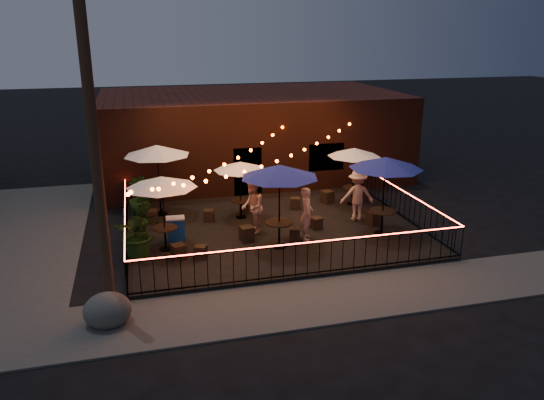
{
  "coord_description": "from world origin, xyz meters",
  "views": [
    {
      "loc": [
        -4.48,
        -15.11,
        6.92
      ],
      "look_at": [
        0.02,
        2.08,
        1.16
      ],
      "focal_mm": 35.0,
      "sensor_mm": 36.0,
      "label": 1
    }
  ],
  "objects": [
    {
      "name": "ground",
      "position": [
        0.0,
        0.0,
        0.0
      ],
      "size": [
        110.0,
        110.0,
        0.0
      ],
      "primitive_type": "plane",
      "color": "black",
      "rests_on": "ground"
    },
    {
      "name": "patio",
      "position": [
        0.0,
        2.0,
        0.07
      ],
      "size": [
        10.0,
        8.0,
        0.15
      ],
      "primitive_type": "cube",
      "color": "black",
      "rests_on": "ground"
    },
    {
      "name": "sidewalk",
      "position": [
        0.0,
        -3.25,
        0.03
      ],
      "size": [
        18.0,
        2.5,
        0.05
      ],
      "primitive_type": "cube",
      "color": "#474442",
      "rests_on": "ground"
    },
    {
      "name": "brick_building",
      "position": [
        1.0,
        9.99,
        2.0
      ],
      "size": [
        14.0,
        8.0,
        4.0
      ],
      "color": "#3C1A10",
      "rests_on": "ground"
    },
    {
      "name": "utility_pole",
      "position": [
        -5.4,
        -2.6,
        4.0
      ],
      "size": [
        0.26,
        0.26,
        8.0
      ],
      "primitive_type": "cylinder",
      "color": "#3D2719",
      "rests_on": "ground"
    },
    {
      "name": "fence_front",
      "position": [
        0.0,
        -2.0,
        0.66
      ],
      "size": [
        10.0,
        0.04,
        1.04
      ],
      "color": "black",
      "rests_on": "patio"
    },
    {
      "name": "fence_left",
      "position": [
        -5.0,
        2.0,
        0.66
      ],
      "size": [
        0.04,
        8.0,
        1.04
      ],
      "rotation": [
        0.0,
        0.0,
        1.57
      ],
      "color": "black",
      "rests_on": "patio"
    },
    {
      "name": "fence_right",
      "position": [
        5.0,
        2.0,
        0.66
      ],
      "size": [
        0.04,
        8.0,
        1.04
      ],
      "rotation": [
        0.0,
        0.0,
        1.57
      ],
      "color": "black",
      "rests_on": "patio"
    },
    {
      "name": "festoon_lights",
      "position": [
        -1.01,
        1.7,
        2.52
      ],
      "size": [
        10.02,
        8.72,
        1.32
      ],
      "color": "#F23C04",
      "rests_on": "ground"
    },
    {
      "name": "cafe_table_0",
      "position": [
        -3.8,
        0.97,
        2.37
      ],
      "size": [
        2.57,
        2.57,
        2.43
      ],
      "rotation": [
        0.0,
        0.0,
        -0.18
      ],
      "color": "black",
      "rests_on": "patio"
    },
    {
      "name": "cafe_table_1",
      "position": [
        -3.75,
        4.47,
        2.61
      ],
      "size": [
        2.89,
        2.89,
        2.69
      ],
      "rotation": [
        0.0,
        0.0,
        0.2
      ],
      "color": "black",
      "rests_on": "patio"
    },
    {
      "name": "cafe_table_2",
      "position": [
        -0.21,
        0.26,
        2.66
      ],
      "size": [
        2.82,
        2.82,
        2.75
      ],
      "rotation": [
        0.0,
        0.0,
        0.14
      ],
      "color": "black",
      "rests_on": "patio"
    },
    {
      "name": "cafe_table_3",
      "position": [
        -0.86,
        3.32,
        2.12
      ],
      "size": [
        2.4,
        2.4,
        2.15
      ],
      "rotation": [
        0.0,
        0.0,
        -0.26
      ],
      "color": "black",
      "rests_on": "patio"
    },
    {
      "name": "cafe_table_4",
      "position": [
        3.52,
        0.48,
        2.63
      ],
      "size": [
        3.07,
        3.07,
        2.72
      ],
      "rotation": [
        0.0,
        0.0,
        0.29
      ],
      "color": "black",
      "rests_on": "patio"
    },
    {
      "name": "cafe_table_5",
      "position": [
        3.8,
        3.76,
        2.26
      ],
      "size": [
        2.69,
        2.69,
        2.31
      ],
      "rotation": [
        0.0,
        0.0,
        0.35
      ],
      "color": "black",
      "rests_on": "patio"
    },
    {
      "name": "bistro_chair_0",
      "position": [
        -3.46,
        0.14,
        0.38
      ],
      "size": [
        0.49,
        0.49,
        0.47
      ],
      "primitive_type": "cube",
      "rotation": [
        0.0,
        0.0,
        0.29
      ],
      "color": "black",
      "rests_on": "patio"
    },
    {
      "name": "bistro_chair_1",
      "position": [
        -2.8,
        0.01,
        0.35
      ],
      "size": [
        0.46,
        0.46,
        0.41
      ],
      "primitive_type": "cube",
      "rotation": [
        0.0,
        0.0,
        2.71
      ],
      "color": "black",
      "rests_on": "patio"
    },
    {
      "name": "bistro_chair_2",
      "position": [
        -4.1,
        3.6,
        0.39
      ],
      "size": [
        0.42,
        0.42,
        0.48
      ],
      "primitive_type": "cube",
      "rotation": [
        0.0,
        0.0,
        -0.04
      ],
      "color": "black",
      "rests_on": "patio"
    },
    {
      "name": "bistro_chair_3",
      "position": [
        -2.07,
        3.26,
        0.36
      ],
      "size": [
        0.44,
        0.44,
        0.42
      ],
      "primitive_type": "cube",
      "rotation": [
        0.0,
        0.0,
        2.88
      ],
      "color": "black",
      "rests_on": "patio"
    },
    {
      "name": "bistro_chair_4",
      "position": [
        -1.13,
        1.03,
        0.4
      ],
      "size": [
        0.48,
        0.48,
        0.5
      ],
      "primitive_type": "cube",
      "rotation": [
        0.0,
        0.0,
        0.17
      ],
      "color": "black",
      "rests_on": "patio"
    },
    {
      "name": "bistro_chair_5",
      "position": [
        0.45,
        0.71,
        0.35
      ],
      "size": [
        0.43,
        0.43,
        0.41
      ],
      "primitive_type": "cube",
      "rotation": [
        0.0,
        0.0,
        2.85
      ],
      "color": "black",
      "rests_on": "patio"
    },
    {
      "name": "bistro_chair_6",
      "position": [
        -0.63,
        3.73,
        0.35
      ],
      "size": [
        0.45,
        0.45,
        0.41
      ],
      "primitive_type": "cube",
      "rotation": [
        0.0,
        0.0,
        -0.41
      ],
      "color": "black",
      "rests_on": "patio"
    },
    {
      "name": "bistro_chair_7",
      "position": [
        1.42,
        3.8,
        0.37
      ],
      "size": [
        0.49,
        0.49,
        0.44
      ],
      "primitive_type": "cube",
      "rotation": [
        0.0,
        0.0,
        2.75
      ],
      "color": "black",
      "rests_on": "patio"
    },
    {
      "name": "bistro_chair_8",
      "position": [
        1.5,
        1.51,
        0.36
      ],
      "size": [
        0.42,
        0.42,
        0.41
      ],
      "primitive_type": "cube",
      "rotation": [
        0.0,
        0.0,
        0.24
      ],
      "color": "black",
      "rests_on": "patio"
    },
    {
      "name": "bistro_chair_9",
      "position": [
        3.65,
        1.39,
        0.39
      ],
      "size": [
        0.48,
        0.48,
        0.48
      ],
      "primitive_type": "cube",
      "rotation": [
        0.0,
        0.0,
        3.36
      ],
      "color": "black",
      "rests_on": "patio"
    },
    {
      "name": "bistro_chair_10",
      "position": [
        2.89,
        4.17,
        0.4
      ],
      "size": [
        0.54,
        0.54,
        0.5
      ],
      "primitive_type": "cube",
      "rotation": [
        0.0,
        0.0,
        0.35
      ],
      "color": "black",
      "rests_on": "patio"
    },
    {
      "name": "bistro_chair_11",
      "position": [
        4.43,
        4.18,
        0.39
      ],
      "size": [
        0.53,
        0.53,
        0.47
      ],
      "primitive_type": "cube",
      "rotation": [
        0.0,
        0.0,
        3.58
      ],
      "color": "black",
      "rests_on": "patio"
    },
    {
      "name": "patron_a",
      "position": [
        0.86,
        0.7,
        1.05
      ],
      "size": [
        0.61,
        0.75,
        1.79
      ],
      "primitive_type": "imported",
      "rotation": [
        0.0,
        0.0,
        1.26
      ],
      "color": "tan",
      "rests_on": "patio"
    },
    {
      "name": "patron_b",
      "position": [
        -0.79,
        1.62,
        1.12
      ],
      "size": [
        0.9,
        1.07,
        1.94
      ],
      "primitive_type": "imported",
      "rotation": [
        0.0,
        0.0,
        -1.76
      ],
      "color": "tan",
      "rests_on": "patio"
    },
    {
      "name": "patron_c",
      "position": [
        3.25,
        2.04,
        1.09
      ],
      "size": [
        1.32,
        0.89,
        1.89
      ],
      "primitive_type": "imported",
      "rotation": [
        0.0,
        0.0,
        2.98
      ],
      "color": "tan",
      "rests_on": "patio"
    },
    {
      "name": "potted_shrub_a",
      "position": [
        -4.6,
        0.63,
        0.91
      ],
      "size": [
        1.5,
        1.34,
        1.52
      ],
      "primitive_type": "imported",
      "rotation": [
        0.0,
        0.0,
        -0.12
      ],
      "color": "#153A0E",
      "rests_on": "patio"
    },
    {
      "name": "potted_shrub_b",
      "position": [
        -4.51,
        2.22,
        0.82
      ],
      "size": [
        0.77,
        0.64,
        1.33
      ],
      "primitive_type": "imported",
      "rotation": [
        0.0,
        0.0,
        0.06
      ],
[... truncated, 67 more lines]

